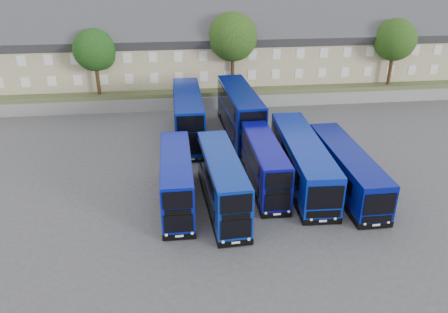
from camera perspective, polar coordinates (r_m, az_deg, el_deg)
ground at (r=32.17m, az=3.74°, el=-7.72°), size 120.00×120.00×0.00m
retaining_wall at (r=53.43m, az=-0.84°, el=7.07°), size 70.00×0.40×1.50m
earth_bank at (r=62.89m, az=-1.82°, el=10.13°), size 80.00×20.00×2.00m
terrace_row at (r=58.59m, az=4.52°, el=14.55°), size 66.00×10.40×11.20m
dd_front_left at (r=32.85m, az=-6.20°, el=-3.20°), size 2.26×9.83×3.90m
dd_front_mid at (r=32.15m, az=-0.24°, el=-3.51°), size 2.95×10.41×4.09m
dd_front_right at (r=35.12m, az=5.25°, el=-1.18°), size 2.28×9.77×3.87m
dd_rear_left at (r=44.26m, az=-4.71°, el=5.18°), size 2.73×11.89×4.72m
dd_rear_right at (r=44.99m, az=2.07°, el=5.65°), size 3.32×12.19×4.80m
coach_east_a at (r=36.45m, az=10.12°, el=-0.63°), size 3.38×13.49×3.66m
coach_east_b at (r=36.26m, az=15.62°, el=-1.68°), size 2.58×12.09×3.30m
tree_west at (r=53.30m, az=-16.40°, el=13.04°), size 4.80×4.80×7.65m
tree_mid at (r=53.42m, az=1.30°, el=15.16°), size 5.76×5.76×9.18m
tree_east at (r=59.26m, az=21.50°, el=13.83°), size 5.12×5.12×8.16m
tree_far at (r=68.12m, az=23.49°, el=15.11°), size 5.44×5.44×8.67m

